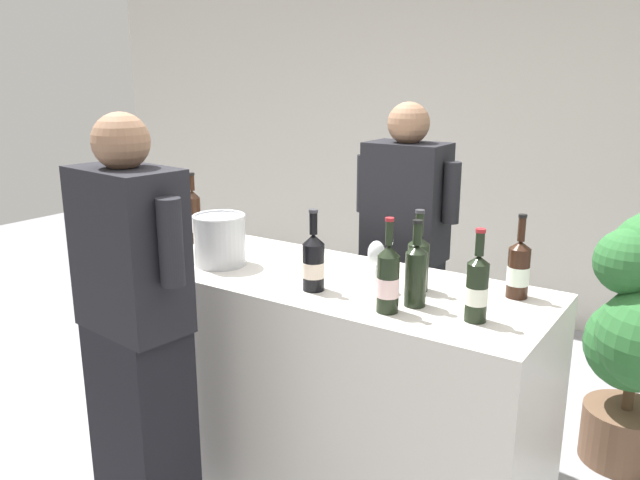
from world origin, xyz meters
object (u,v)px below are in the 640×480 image
object	(u,v)px
wine_bottle_3	(388,279)
wine_bottle_4	(313,262)
wine_bottle_7	(418,261)
wine_glass	(376,256)
wine_bottle_2	(416,273)
wine_bottle_6	(518,269)
person_guest	(138,354)
wine_bottle_0	(193,217)
wine_bottle_5	(170,235)
wine_bottle_1	(477,288)
person_server	(403,276)
ice_bucket	(220,239)

from	to	relation	value
wine_bottle_3	wine_bottle_4	bearing A→B (deg)	172.28
wine_bottle_7	wine_glass	xyz separation A→B (m)	(-0.13, -0.09, 0.02)
wine_bottle_2	wine_bottle_7	bearing A→B (deg)	112.71
wine_bottle_6	person_guest	size ratio (longest dim) A/B	0.19
wine_bottle_6	wine_bottle_7	world-z (taller)	same
wine_bottle_0	wine_bottle_5	bearing A→B (deg)	-66.45
wine_bottle_0	wine_glass	bearing A→B (deg)	-6.76
wine_bottle_3	wine_bottle_5	xyz separation A→B (m)	(-1.12, 0.05, -0.01)
wine_bottle_2	wine_bottle_0	bearing A→B (deg)	171.16
wine_bottle_1	wine_bottle_2	size ratio (longest dim) A/B	1.01
wine_bottle_6	wine_glass	distance (m)	0.52
wine_bottle_1	wine_bottle_2	distance (m)	0.23
wine_bottle_7	person_guest	distance (m)	1.09
wine_bottle_6	wine_bottle_4	bearing A→B (deg)	-152.27
wine_bottle_7	person_guest	bearing A→B (deg)	-135.93
person_server	wine_bottle_3	bearing A→B (deg)	-66.92
wine_bottle_6	ice_bucket	xyz separation A→B (m)	(-1.19, -0.30, 0.00)
wine_bottle_6	wine_bottle_3	bearing A→B (deg)	-129.38
wine_bottle_7	person_guest	xyz separation A→B (m)	(-0.75, -0.73, -0.30)
wine_bottle_4	wine_glass	size ratio (longest dim) A/B	1.62
wine_bottle_4	wine_bottle_7	world-z (taller)	wine_bottle_4
wine_bottle_0	person_server	distance (m)	1.08
wine_bottle_4	wine_bottle_2	bearing A→B (deg)	8.85
wine_bottle_2	wine_bottle_7	size ratio (longest dim) A/B	1.00
wine_bottle_0	wine_bottle_5	distance (m)	0.28
wine_bottle_1	ice_bucket	world-z (taller)	wine_bottle_1
wine_glass	wine_bottle_6	bearing A→B (deg)	24.91
wine_bottle_1	wine_bottle_3	world-z (taller)	wine_bottle_3
wine_bottle_1	person_server	size ratio (longest dim) A/B	0.19
wine_bottle_6	wine_bottle_5	bearing A→B (deg)	-166.32
wine_bottle_3	ice_bucket	bearing A→B (deg)	173.64
person_server	ice_bucket	bearing A→B (deg)	-120.53
person_server	wine_bottle_2	bearing A→B (deg)	-61.20
wine_bottle_6	wine_bottle_2	bearing A→B (deg)	-133.36
wine_bottle_0	wine_bottle_7	distance (m)	1.22
wine_bottle_3	wine_bottle_6	world-z (taller)	wine_bottle_3
wine_bottle_2	ice_bucket	xyz separation A→B (m)	(-0.92, -0.01, -0.01)
wine_glass	person_guest	xyz separation A→B (m)	(-0.62, -0.64, -0.32)
wine_bottle_2	wine_bottle_4	bearing A→B (deg)	-171.15
wine_bottle_0	person_guest	bearing A→B (deg)	-58.93
wine_glass	person_guest	world-z (taller)	person_guest
wine_bottle_3	wine_bottle_6	bearing A→B (deg)	50.62
wine_bottle_4	wine_glass	world-z (taller)	wine_bottle_4
wine_bottle_4	wine_bottle_7	bearing A→B (deg)	33.73
wine_bottle_6	person_guest	bearing A→B (deg)	-141.78
wine_bottle_2	wine_bottle_3	world-z (taller)	wine_bottle_3
wine_bottle_0	wine_bottle_6	world-z (taller)	wine_bottle_0
wine_bottle_2	wine_bottle_6	distance (m)	0.40
wine_bottle_3	wine_bottle_1	bearing A→B (deg)	17.38
wine_bottle_3	wine_bottle_7	world-z (taller)	wine_bottle_3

